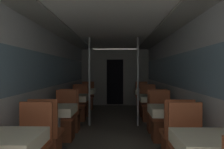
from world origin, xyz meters
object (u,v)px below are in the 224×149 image
(chair_left_far_1, at_px, (65,124))
(dining_table_right_1, at_px, (168,114))
(dining_table_left_1, at_px, (57,113))
(support_pole_left_2, at_px, (89,82))
(chair_right_near_1, at_px, (176,144))
(dining_table_right_0, at_px, (209,149))
(chair_right_far_2, at_px, (149,110))
(chair_left_near_1, at_px, (47,143))
(chair_right_far_1, at_px, (161,125))
(chair_left_near_3, at_px, (83,106))
(dining_table_left_3, at_px, (85,93))
(dining_table_right_3, at_px, (144,93))
(chair_left_far_3, at_px, (88,101))
(dining_table_left_2, at_px, (75,100))
(chair_left_far_2, at_px, (79,109))
(dining_table_left_0, at_px, (9,148))
(support_pole_right_2, at_px, (138,82))
(chair_right_far_3, at_px, (142,101))
(chair_right_near_3, at_px, (146,106))
(dining_table_right_2, at_px, (152,100))
(chair_left_near_2, at_px, (71,118))
(chair_right_near_2, at_px, (156,118))

(chair_left_far_1, xyz_separation_m, dining_table_right_1, (1.89, -0.54, 0.33))
(dining_table_left_1, xyz_separation_m, support_pole_left_2, (0.35, 1.66, 0.46))
(support_pole_left_2, xyz_separation_m, chair_right_near_1, (1.54, -2.20, -0.79))
(dining_table_right_1, bearing_deg, dining_table_right_0, -90.00)
(dining_table_right_1, height_order, chair_right_far_2, chair_right_far_2)
(chair_left_near_1, bearing_deg, chair_right_far_1, 29.78)
(dining_table_right_1, bearing_deg, chair_left_near_3, 124.25)
(dining_table_left_3, bearing_deg, dining_table_left_1, -90.00)
(dining_table_left_1, distance_m, dining_table_right_3, 3.82)
(dining_table_left_3, distance_m, chair_left_far_3, 0.63)
(dining_table_left_2, height_order, chair_left_far_2, chair_left_far_2)
(chair_left_far_1, bearing_deg, dining_table_right_0, 130.67)
(chair_left_near_1, height_order, chair_right_far_2, same)
(chair_left_near_1, height_order, dining_table_right_1, chair_left_near_1)
(chair_left_far_2, bearing_deg, dining_table_right_0, 116.10)
(chair_left_far_2, xyz_separation_m, chair_left_far_3, (0.00, 1.66, 0.00))
(chair_left_near_3, xyz_separation_m, chair_left_far_3, (0.00, 1.08, 0.00))
(chair_left_near_1, bearing_deg, chair_left_far_1, 90.00)
(chair_left_near_3, bearing_deg, dining_table_left_0, -90.00)
(chair_left_near_1, xyz_separation_m, support_pole_right_2, (1.54, 2.20, 0.79))
(chair_left_far_3, bearing_deg, support_pole_left_2, 98.99)
(chair_right_far_2, distance_m, dining_table_right_3, 1.17)
(dining_table_left_1, relative_size, dining_table_right_1, 1.00)
(support_pole_left_2, height_order, dining_table_right_1, support_pole_left_2)
(chair_left_far_2, bearing_deg, chair_right_far_3, -138.73)
(chair_right_far_1, bearing_deg, chair_right_near_3, -90.00)
(chair_left_near_3, distance_m, dining_table_right_2, 2.22)
(dining_table_left_0, xyz_separation_m, chair_left_far_3, (0.00, 5.52, -0.33))
(dining_table_right_0, bearing_deg, chair_right_near_3, 90.00)
(chair_left_far_1, xyz_separation_m, chair_right_far_3, (1.89, 3.32, 0.00))
(chair_right_near_1, relative_size, chair_right_far_1, 1.00)
(chair_left_far_1, distance_m, chair_right_far_3, 3.82)
(chair_left_near_2, distance_m, dining_table_right_3, 2.92)
(dining_table_right_2, xyz_separation_m, chair_right_near_3, (-0.00, 1.12, -0.33))
(dining_table_left_3, bearing_deg, support_pole_right_2, -47.08)
(support_pole_left_2, bearing_deg, dining_table_left_0, -95.99)
(chair_left_far_1, relative_size, support_pole_right_2, 0.44)
(chair_left_far_2, height_order, chair_right_far_3, same)
(support_pole_left_2, bearing_deg, chair_left_near_3, 107.28)
(dining_table_left_0, distance_m, dining_table_left_1, 1.66)
(dining_table_right_1, bearing_deg, dining_table_left_2, 138.73)
(chair_left_near_3, height_order, chair_right_near_2, same)
(chair_left_near_2, height_order, chair_left_far_2, same)
(dining_table_left_2, bearing_deg, chair_left_near_3, 90.00)
(chair_left_near_1, relative_size, support_pole_right_2, 0.44)
(dining_table_left_0, height_order, dining_table_left_1, same)
(chair_right_far_1, xyz_separation_m, dining_table_right_3, (0.00, 2.78, 0.33))
(chair_left_far_3, bearing_deg, chair_left_near_1, 90.00)
(dining_table_left_0, relative_size, dining_table_right_1, 1.00)
(support_pole_left_2, xyz_separation_m, dining_table_left_3, (-0.35, 1.66, -0.46))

